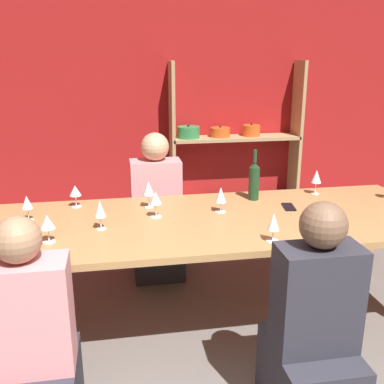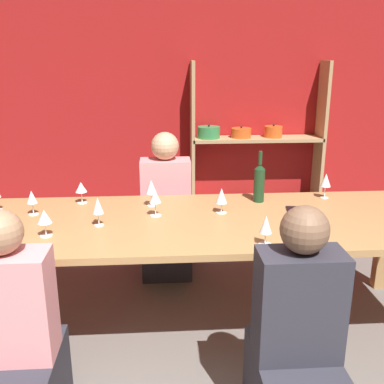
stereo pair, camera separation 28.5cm
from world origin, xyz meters
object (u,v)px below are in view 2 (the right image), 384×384
Objects in this scene: wine_bottle_green at (259,182)px; wine_glass_white_b at (326,181)px; cell_phone at (292,210)px; dining_table at (193,230)px; person_near_b at (295,352)px; person_far_a at (166,221)px; wine_glass_empty_c at (98,206)px; wine_glass_empty_a at (266,225)px; wine_glass_red_e at (32,198)px; wine_glass_red_c at (151,188)px; shelf_unit at (254,164)px; wine_glass_white_c at (44,217)px; wine_glass_white_a at (222,197)px; wine_glass_red_b at (81,188)px; person_near_a at (16,356)px; wine_glass_red_a at (155,198)px.

wine_bottle_green is 0.49m from wine_glass_white_b.
wine_glass_white_b is 0.42m from cell_phone.
person_near_b is at bearing -64.45° from dining_table.
person_near_b is (0.58, -1.73, -0.01)m from person_far_a.
person_far_a is at bearing 65.84° from wine_glass_empty_c.
wine_glass_empty_a is at bearing 112.52° from person_far_a.
wine_glass_white_b reaches higher than wine_glass_red_e.
wine_glass_red_c reaches higher than wine_glass_empty_c.
wine_glass_white_c is at bearing -125.07° from shelf_unit.
wine_glass_red_c is at bearing 159.43° from wine_glass_white_a.
wine_glass_white_c is 0.99× the size of wine_glass_red_e.
shelf_unit is 3.11m from person_near_b.
wine_glass_empty_a is 1.36m from wine_glass_red_b.
person_far_a reaches higher than wine_glass_white_b.
wine_glass_red_c is at bearing 48.10° from wine_glass_empty_c.
shelf_unit is at bearing 47.59° from wine_glass_red_e.
cell_phone is (0.30, 0.53, -0.11)m from wine_glass_empty_a.
wine_glass_white_c is at bearing 87.21° from person_near_a.
wine_glass_empty_a is at bearing 96.70° from person_near_b.
wine_glass_red_c is (-1.24, -0.09, 0.00)m from wine_glass_white_b.
person_far_a is at bearing 157.23° from wine_glass_white_b.
wine_glass_red_a is at bearing -29.86° from wine_glass_red_b.
wine_glass_empty_c is 0.93m from person_near_a.
wine_glass_empty_c is at bearing 67.45° from person_near_a.
wine_glass_empty_c is (-0.57, -0.06, 0.19)m from dining_table.
wine_glass_red_a is 0.90m from person_far_a.
wine_glass_red_c is at bearing -119.92° from shelf_unit.
wine_glass_red_e reaches higher than dining_table.
wine_bottle_green is at bearing 34.46° from dining_table.
person_near_b is (0.05, -0.46, -0.46)m from wine_glass_empty_a.
wine_glass_white_b is 2.01m from wine_glass_red_e.
wine_glass_red_a is 0.20m from wine_glass_red_c.
wine_glass_white_c is 0.13× the size of person_far_a.
person_far_a reaches higher than wine_glass_red_c.
wine_glass_empty_c is at bearing -131.90° from wine_glass_red_c.
wine_glass_red_e is 1.19m from person_far_a.
wine_glass_red_a is 1.24m from wine_glass_white_b.
shelf_unit reaches higher than person_near_b.
person_far_a reaches higher than wine_glass_empty_a.
wine_glass_red_b is 0.13× the size of person_far_a.
person_near_b is (1.27, -0.66, -0.46)m from wine_glass_white_c.
person_near_a is (-0.88, -0.80, -0.29)m from dining_table.
wine_glass_white_b is at bearing 18.71° from wine_glass_white_a.
shelf_unit is 9.28× the size of wine_glass_red_c.
dining_table is 0.61m from wine_glass_empty_c.
wine_glass_red_a is at bearing -178.20° from cell_phone.
wine_glass_red_c is at bearing 98.20° from wine_glass_red_a.
wine_glass_white_c is at bearing -157.93° from wine_bottle_green.
person_near_a is 1.81m from person_far_a.
wine_glass_red_c reaches higher than wine_glass_red_b.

